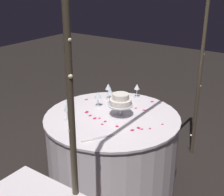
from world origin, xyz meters
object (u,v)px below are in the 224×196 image
object	(u,v)px
wine_glass_5	(69,100)
wine_glass_6	(108,87)
main_table	(112,151)
decorative_arch	(159,55)
wine_glass_1	(67,108)
tiered_cake	(121,101)
wine_glass_2	(110,92)
wine_glass_3	(98,96)
cake_knife	(97,138)
wine_glass_0	(137,88)
wine_glass_4	(127,97)

from	to	relation	value
wine_glass_5	wine_glass_6	size ratio (longest dim) A/B	1.05
main_table	wine_glass_6	distance (m)	0.63
decorative_arch	wine_glass_1	bearing A→B (deg)	-67.40
tiered_cake	wine_glass_2	xyz separation A→B (m)	(-0.15, -0.22, -0.01)
decorative_arch	wine_glass_3	xyz separation A→B (m)	(-0.11, -0.66, -0.51)
decorative_arch	cake_knife	world-z (taller)	decorative_arch
wine_glass_0	wine_glass_5	size ratio (longest dim) A/B	0.81
wine_glass_0	wine_glass_2	bearing A→B (deg)	-19.34
wine_glass_3	wine_glass_6	size ratio (longest dim) A/B	0.87
tiered_cake	main_table	bearing A→B (deg)	-44.72
decorative_arch	wine_glass_6	bearing A→B (deg)	-114.07
main_table	wine_glass_0	xyz separation A→B (m)	(-0.52, -0.05, 0.47)
wine_glass_4	wine_glass_6	size ratio (longest dim) A/B	0.85
tiered_cake	decorative_arch	bearing A→B (deg)	81.89
wine_glass_3	wine_glass_0	bearing A→B (deg)	156.30
wine_glass_2	wine_glass_4	xyz separation A→B (m)	(-0.04, 0.17, -0.02)
wine_glass_0	wine_glass_6	world-z (taller)	wine_glass_6
wine_glass_4	wine_glass_5	bearing A→B (deg)	-41.69
wine_glass_0	wine_glass_3	world-z (taller)	wine_glass_3
wine_glass_4	wine_glass_6	distance (m)	0.27
wine_glass_2	wine_glass_5	bearing A→B (deg)	-27.82
main_table	wine_glass_4	size ratio (longest dim) A/B	8.62
decorative_arch	wine_glass_0	distance (m)	0.87
decorative_arch	wine_glass_2	world-z (taller)	decorative_arch
wine_glass_1	wine_glass_5	bearing A→B (deg)	-143.71
tiered_cake	wine_glass_3	world-z (taller)	tiered_cake
decorative_arch	main_table	distance (m)	1.07
decorative_arch	wine_glass_3	size ratio (longest dim) A/B	14.13
cake_knife	main_table	bearing A→B (deg)	-160.92
wine_glass_6	cake_knife	world-z (taller)	wine_glass_6
wine_glass_1	wine_glass_4	bearing A→B (deg)	152.97
wine_glass_0	wine_glass_2	distance (m)	0.33
wine_glass_3	wine_glass_5	size ratio (longest dim) A/B	0.83
main_table	wine_glass_3	bearing A→B (deg)	-114.27
main_table	wine_glass_1	world-z (taller)	wine_glass_1
wine_glass_4	wine_glass_6	world-z (taller)	wine_glass_6
wine_glass_0	cake_knife	bearing A→B (deg)	11.81
tiered_cake	wine_glass_2	distance (m)	0.27
wine_glass_1	cake_knife	size ratio (longest dim) A/B	0.59
tiered_cake	wine_glass_4	distance (m)	0.20
main_table	wine_glass_4	bearing A→B (deg)	179.06
tiered_cake	wine_glass_0	size ratio (longest dim) A/B	1.56
decorative_arch	wine_glass_5	bearing A→B (deg)	-78.19
main_table	wine_glass_6	bearing A→B (deg)	-139.85
decorative_arch	wine_glass_3	bearing A→B (deg)	-99.03
wine_glass_5	wine_glass_6	xyz separation A→B (m)	(-0.47, 0.10, -0.00)
wine_glass_3	wine_glass_4	distance (m)	0.28
decorative_arch	wine_glass_0	bearing A→B (deg)	-137.25
decorative_arch	wine_glass_3	world-z (taller)	decorative_arch
wine_glass_0	wine_glass_4	world-z (taller)	same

